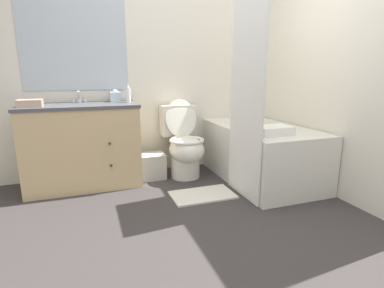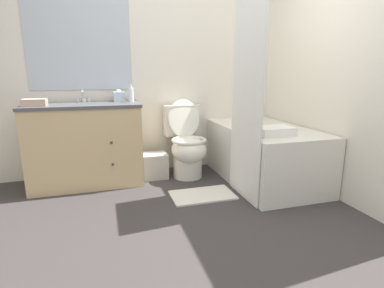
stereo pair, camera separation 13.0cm
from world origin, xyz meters
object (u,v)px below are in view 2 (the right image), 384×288
toilet (187,144)px  bath_towel_folded (274,131)px  sink_faucet (84,99)px  soap_dispenser (131,94)px  vanity_cabinet (86,144)px  tissue_box (119,96)px  hand_towel_folded (35,102)px  bath_mat (202,195)px  wastebasket (155,166)px  bathtub (264,154)px

toilet → bath_towel_folded: 0.99m
sink_faucet → soap_dispenser: bearing=-15.7°
vanity_cabinet → sink_faucet: 0.47m
bath_towel_folded → toilet: bearing=129.6°
sink_faucet → soap_dispenser: size_ratio=0.80×
bath_towel_folded → tissue_box: bearing=143.5°
vanity_cabinet → sink_faucet: size_ratio=7.66×
tissue_box → bath_towel_folded: tissue_box is taller
hand_towel_folded → bath_towel_folded: size_ratio=0.62×
soap_dispenser → bath_mat: soap_dispenser is taller
tissue_box → bath_towel_folded: bearing=-36.5°
toilet → soap_dispenser: 0.79m
vanity_cabinet → wastebasket: vanity_cabinet is taller
tissue_box → bath_towel_folded: size_ratio=0.39×
sink_faucet → toilet: sink_faucet is taller
bathtub → bath_towel_folded: (-0.13, -0.38, 0.32)m
vanity_cabinet → tissue_box: 0.60m
bath_mat → soap_dispenser: bearing=128.0°
sink_faucet → bath_towel_folded: bearing=-30.9°
wastebasket → tissue_box: tissue_box is taller
sink_faucet → soap_dispenser: (0.47, -0.13, 0.04)m
bathtub → hand_towel_folded: hand_towel_folded is taller
bathtub → wastebasket: (-1.09, 0.39, -0.15)m
vanity_cabinet → soap_dispenser: bearing=6.0°
sink_faucet → bath_towel_folded: (1.64, -0.99, -0.25)m
soap_dispenser → sink_faucet: bearing=164.3°
sink_faucet → wastebasket: 1.02m
sink_faucet → wastebasket: (0.68, -0.21, -0.72)m
sink_faucet → tissue_box: (0.35, -0.03, 0.02)m
tissue_box → bath_mat: size_ratio=0.21×
tissue_box → bath_towel_folded: 1.63m
tissue_box → bath_mat: (0.67, -0.80, -0.87)m
soap_dispenser → bath_towel_folded: bearing=-36.0°
sink_faucet → wastebasket: size_ratio=0.53×
toilet → bathtub: 0.83m
bath_mat → wastebasket: bearing=118.2°
wastebasket → hand_towel_folded: (-1.09, -0.08, 0.72)m
toilet → soap_dispenser: bearing=168.6°
bathtub → bath_mat: bathtub is taller
soap_dispenser → bath_towel_folded: 1.48m
toilet → bath_towel_folded: size_ratio=2.58×
hand_towel_folded → bath_mat: (1.42, -0.54, -0.85)m
tissue_box → bathtub: bearing=-21.9°
bathtub → bath_mat: (-0.75, -0.23, -0.28)m
vanity_cabinet → hand_towel_folded: hand_towel_folded is taller
bathtub → sink_faucet: bearing=161.3°
tissue_box → toilet: bearing=-17.6°
toilet → bath_mat: bearing=-91.1°
toilet → bathtub: (0.74, -0.36, -0.07)m
hand_towel_folded → toilet: bearing=1.8°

